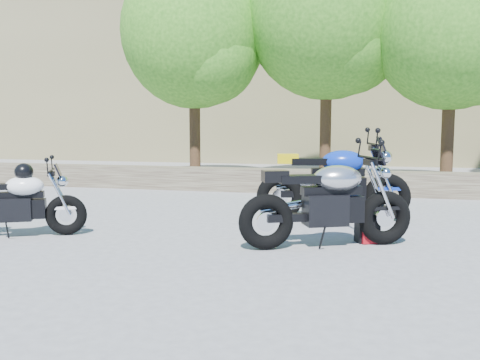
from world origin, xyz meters
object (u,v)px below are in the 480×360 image
at_px(silver_bike, 328,204).
at_px(backpack, 367,228).
at_px(white_bike, 16,201).
at_px(blue_bike, 335,183).

distance_m(silver_bike, backpack, 0.70).
distance_m(white_bike, blue_bike, 4.59).
height_order(silver_bike, backpack, silver_bike).
relative_size(silver_bike, blue_bike, 0.87).
xyz_separation_m(silver_bike, white_bike, (-4.06, -0.41, -0.05)).
bearing_deg(backpack, white_bike, 166.75).
relative_size(white_bike, blue_bike, 0.70).
bearing_deg(backpack, blue_bike, 86.46).
xyz_separation_m(silver_bike, blue_bike, (-0.04, 1.81, 0.05)).
height_order(white_bike, backpack, white_bike).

